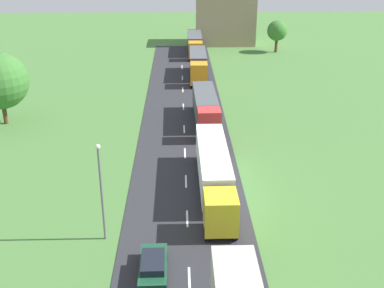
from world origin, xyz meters
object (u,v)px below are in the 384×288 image
Objects in this scene: truck_second at (214,171)px; truck_fifth at (195,43)px; car_third at (153,266)px; tree_oak at (277,31)px; truck_third at (206,108)px; truck_fourth at (198,64)px; distant_building at (225,20)px; lamppost_second at (101,188)px; tree_maple at (0,81)px.

truck_fifth is at bearing 89.90° from truck_second.
tree_oak reaches higher than car_third.
truck_third is 20.04m from truck_fourth.
truck_second is 1.30× the size of distant_building.
car_third is (-4.79, -63.51, -1.25)m from truck_fifth.
distant_building reaches higher than tree_oak.
distant_building is at bearing 77.81° from lamppost_second.
tree_maple is (-14.89, 23.93, 0.94)m from lamppost_second.
distant_building is (11.22, 73.45, 3.90)m from car_third.
truck_fourth reaches higher than car_third.
truck_third is (0.16, 16.43, -0.02)m from truck_second.
truck_second is at bearing -105.99° from tree_oak.
truck_fifth is at bearing -122.89° from distant_building.
lamppost_second is at bearing -111.55° from tree_oak.
truck_third is 40.54m from tree_oak.
tree_oak is (15.39, 17.45, 1.79)m from truck_fourth.
tree_maple is (-23.31, 17.39, 3.07)m from truck_second.
truck_fourth is 0.98× the size of truck_fifth.
tree_oak is (23.87, 60.46, -0.27)m from lamppost_second.
tree_oak reaches higher than truck_fourth.
truck_second is 36.48m from truck_fourth.
truck_fifth is at bearing 89.91° from truck_fourth.
tree_oak reaches higher than truck_second.
truck_fifth reaches higher than car_third.
tree_oak is at bearing 4.69° from truck_fifth.
lamppost_second is at bearing -101.15° from truck_fourth.
truck_third is at bearing -2.34° from tree_maple.
truck_fourth is 27.02m from distant_building.
distant_building is at bearing 84.06° from truck_second.
car_third is 6.66m from lamppost_second.
distant_building is at bearing 57.11° from truck_fifth.
truck_second is at bearing -36.73° from tree_maple.
truck_fifth is at bearing -175.31° from tree_oak.
tree_maple reaches higher than truck_second.
truck_second is 2.53× the size of tree_oak.
tree_maple reaches higher than tree_oak.
lamppost_second is 28.20m from tree_maple.
tree_oak is 12.48m from distant_building.
distant_building reaches higher than truck_third.
truck_third is 1.44× the size of tree_maple.
truck_fourth is at bearing 90.27° from truck_third.
truck_third is at bearing 89.45° from truck_second.
truck_third is 2.07× the size of tree_oak.
truck_fourth is at bearing 84.25° from car_third.
truck_third is 36.23m from truck_fifth.
truck_third is 1.61× the size of lamppost_second.
car_third is at bearing -107.29° from tree_oak.
lamppost_second reaches higher than truck_fourth.
lamppost_second reaches higher than truck_second.
truck_fourth is at bearing 39.23° from tree_maple.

